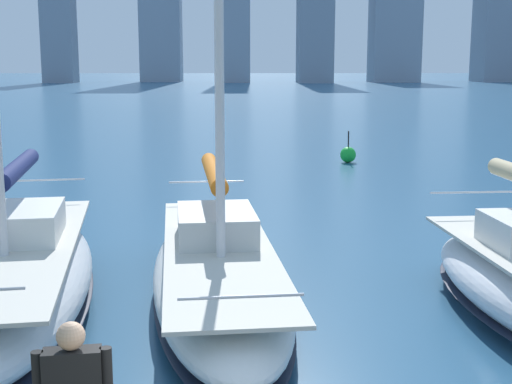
% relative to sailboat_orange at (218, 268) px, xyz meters
% --- Properties ---
extents(sailboat_orange, '(3.22, 9.67, 11.27)m').
position_rel_sailboat_orange_xyz_m(sailboat_orange, '(0.00, 0.00, 0.00)').
color(sailboat_orange, white).
rests_on(sailboat_orange, ground).
extents(sailboat_navy, '(3.83, 9.18, 10.93)m').
position_rel_sailboat_orange_xyz_m(sailboat_navy, '(3.56, 0.62, 0.08)').
color(sailboat_navy, silver).
rests_on(sailboat_navy, ground).
extents(channel_buoy, '(0.70, 0.70, 1.40)m').
position_rel_sailboat_orange_xyz_m(channel_buoy, '(-5.34, -18.50, -0.28)').
color(channel_buoy, green).
rests_on(channel_buoy, ground).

